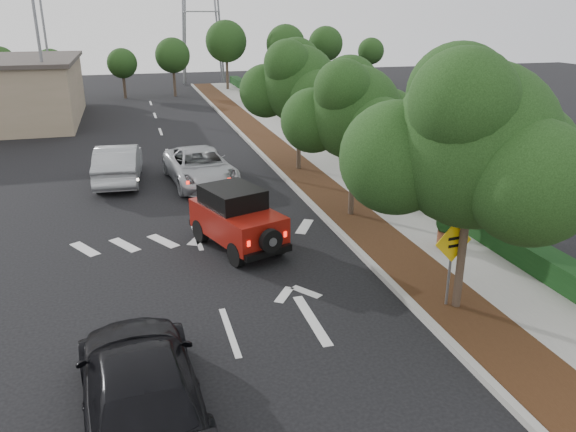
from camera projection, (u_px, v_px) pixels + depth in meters
name	position (u px, v px, depth m)	size (l,w,h in m)	color
ground	(230.00, 332.00, 12.99)	(120.00, 120.00, 0.00)	black
curb	(284.00, 176.00, 24.99)	(0.20, 70.00, 0.15)	#9E9B93
planting_strip	(305.00, 175.00, 25.25)	(1.80, 70.00, 0.12)	black
sidewalk	(344.00, 172.00, 25.74)	(2.00, 70.00, 0.12)	gray
hedge	(373.00, 163.00, 25.98)	(0.80, 70.00, 0.80)	black
transmission_tower	(204.00, 84.00, 57.92)	(7.00, 4.00, 28.00)	slate
street_tree_near	(455.00, 309.00, 13.97)	(3.80, 3.80, 5.92)	black
street_tree_mid	(350.00, 217.00, 20.30)	(3.20, 3.20, 5.32)	black
street_tree_far	(299.00, 171.00, 26.18)	(3.40, 3.40, 5.62)	black
light_pole_a	(52.00, 131.00, 34.83)	(2.00, 0.22, 9.00)	slate
light_pole_b	(55.00, 103.00, 45.42)	(2.00, 0.22, 9.00)	slate
red_jeep	(234.00, 217.00, 17.45)	(2.67, 3.89, 1.90)	black
silver_suv_ahead	(200.00, 167.00, 23.96)	(2.47, 5.36, 1.49)	#A8ABB0
black_suv_oncoming	(140.00, 384.00, 9.97)	(2.10, 5.16, 1.50)	black
silver_sedan_oncoming	(119.00, 163.00, 24.23)	(1.74, 4.98, 1.64)	#9EA1A5
speed_hump_sign	(452.00, 252.00, 13.50)	(1.03, 0.13, 2.21)	slate
terracotta_planter	(447.00, 226.00, 17.16)	(0.68, 0.68, 1.19)	brown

